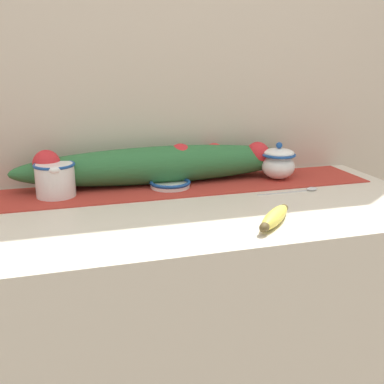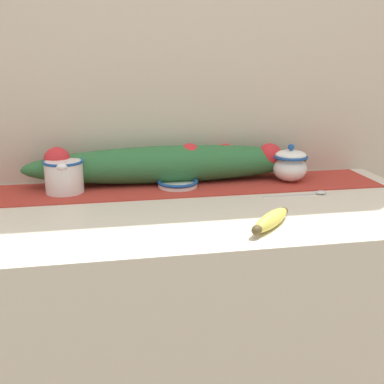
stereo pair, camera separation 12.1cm
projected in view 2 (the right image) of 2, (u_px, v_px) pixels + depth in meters
The scene contains 9 objects.
countertop at pixel (186, 361), 1.39m from camera, with size 1.36×0.62×0.94m, color beige.
back_wall at pixel (166, 94), 1.49m from camera, with size 2.16×0.04×2.40m, color beige.
table_runner at pixel (174, 187), 1.43m from camera, with size 1.25×0.22×0.00m, color #B23328.
cream_pitcher at pixel (64, 175), 1.36m from camera, with size 0.11×0.13×0.10m.
sugar_bowl at pixel (290, 165), 1.48m from camera, with size 0.11×0.11×0.12m.
small_dish at pixel (178, 183), 1.43m from camera, with size 0.12×0.12×0.02m.
banana at pixel (271, 220), 1.10m from camera, with size 0.14×0.15×0.04m.
spoon at pixel (315, 193), 1.36m from camera, with size 0.19×0.02×0.01m.
poinsettia_garland at pixel (172, 163), 1.47m from camera, with size 0.88×0.12×0.12m.
Camera 2 is at (-0.20, -1.18, 1.32)m, focal length 45.00 mm.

